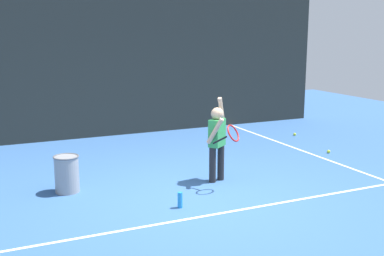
{
  "coord_description": "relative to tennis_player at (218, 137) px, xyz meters",
  "views": [
    {
      "loc": [
        -2.82,
        -5.95,
        2.38
      ],
      "look_at": [
        0.31,
        0.92,
        0.85
      ],
      "focal_mm": 44.69,
      "sensor_mm": 36.0,
      "label": 1
    }
  ],
  "objects": [
    {
      "name": "back_fence_windscreen",
      "position": [
        -0.62,
        4.11,
        0.95
      ],
      "size": [
        10.92,
        0.08,
        3.36
      ],
      "primitive_type": "cube",
      "color": "#282D2B",
      "rests_on": "ground"
    },
    {
      "name": "water_bottle",
      "position": [
        -1.01,
        -0.84,
        -0.62
      ],
      "size": [
        0.07,
        0.07,
        0.22
      ],
      "primitive_type": "cylinder",
      "color": "#268CD8",
      "rests_on": "ground"
    },
    {
      "name": "ground_plane",
      "position": [
        -0.62,
        -0.62,
        -0.73
      ],
      "size": [
        20.0,
        20.0,
        0.0
      ],
      "primitive_type": "plane",
      "color": "#335B93"
    },
    {
      "name": "court_line_baseline",
      "position": [
        -0.62,
        -1.26,
        -0.72
      ],
      "size": [
        9.0,
        0.05,
        0.0
      ],
      "primitive_type": "cube",
      "color": "white",
      "rests_on": "ground"
    },
    {
      "name": "fence_post_3",
      "position": [
        4.69,
        4.17,
        1.03
      ],
      "size": [
        0.09,
        0.09,
        3.51
      ],
      "primitive_type": "cylinder",
      "color": "slate",
      "rests_on": "ground"
    },
    {
      "name": "court_line_sideline",
      "position": [
        2.5,
        0.38,
        -0.72
      ],
      "size": [
        0.05,
        9.0,
        0.0
      ],
      "primitive_type": "cube",
      "color": "white",
      "rests_on": "ground"
    },
    {
      "name": "tennis_player",
      "position": [
        0.0,
        0.0,
        0.0
      ],
      "size": [
        0.48,
        0.85,
        1.35
      ],
      "rotation": [
        0.0,
        0.0,
        0.64
      ],
      "color": "#232326",
      "rests_on": "ground"
    },
    {
      "name": "fence_post_1",
      "position": [
        -2.39,
        4.17,
        1.03
      ],
      "size": [
        0.09,
        0.09,
        3.51
      ],
      "primitive_type": "cylinder",
      "color": "slate",
      "rests_on": "ground"
    },
    {
      "name": "tennis_ball_2",
      "position": [
        -2.11,
        1.98,
        -0.69
      ],
      "size": [
        0.07,
        0.07,
        0.07
      ],
      "primitive_type": "sphere",
      "color": "#CCE033",
      "rests_on": "ground"
    },
    {
      "name": "fence_post_2",
      "position": [
        1.15,
        4.17,
        1.03
      ],
      "size": [
        0.09,
        0.09,
        3.51
      ],
      "primitive_type": "cylinder",
      "color": "slate",
      "rests_on": "ground"
    },
    {
      "name": "tennis_ball_0",
      "position": [
        3.22,
        2.3,
        -0.69
      ],
      "size": [
        0.07,
        0.07,
        0.07
      ],
      "primitive_type": "sphere",
      "color": "#CCE033",
      "rests_on": "ground"
    },
    {
      "name": "tennis_ball_4",
      "position": [
        2.86,
        0.69,
        -0.69
      ],
      "size": [
        0.07,
        0.07,
        0.07
      ],
      "primitive_type": "sphere",
      "color": "#CCE033",
      "rests_on": "ground"
    },
    {
      "name": "ball_hopper",
      "position": [
        -2.3,
        0.47,
        -0.44
      ],
      "size": [
        0.38,
        0.38,
        0.56
      ],
      "color": "gray",
      "rests_on": "ground"
    }
  ]
}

